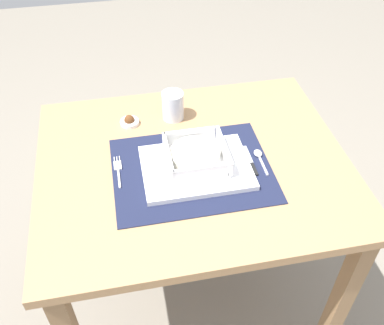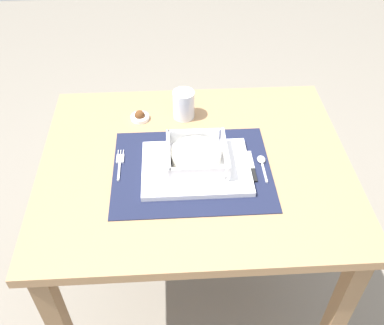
{
  "view_description": "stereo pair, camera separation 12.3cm",
  "coord_description": "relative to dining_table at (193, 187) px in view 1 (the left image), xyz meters",
  "views": [
    {
      "loc": [
        -0.18,
        -0.92,
        1.61
      ],
      "look_at": [
        -0.01,
        -0.04,
        0.77
      ],
      "focal_mm": 40.77,
      "sensor_mm": 36.0,
      "label": 1
    },
    {
      "loc": [
        -0.06,
        -0.93,
        1.61
      ],
      "look_at": [
        -0.01,
        -0.04,
        0.77
      ],
      "focal_mm": 40.77,
      "sensor_mm": 36.0,
      "label": 2
    }
  ],
  "objects": [
    {
      "name": "ground_plane",
      "position": [
        0.0,
        0.0,
        -0.63
      ],
      "size": [
        6.0,
        6.0,
        0.0
      ],
      "primitive_type": "plane",
      "color": "gray"
    },
    {
      "name": "dining_table",
      "position": [
        0.0,
        0.0,
        0.0
      ],
      "size": [
        0.91,
        0.75,
        0.74
      ],
      "color": "#A37A51",
      "rests_on": "ground"
    },
    {
      "name": "placemat",
      "position": [
        -0.01,
        -0.04,
        0.11
      ],
      "size": [
        0.45,
        0.35,
        0.0
      ],
      "primitive_type": "cube",
      "color": "#191E38",
      "rests_on": "dining_table"
    },
    {
      "name": "serving_plate",
      "position": [
        0.0,
        -0.04,
        0.12
      ],
      "size": [
        0.31,
        0.23,
        0.02
      ],
      "primitive_type": "cube",
      "color": "white",
      "rests_on": "placemat"
    },
    {
      "name": "porridge_bowl",
      "position": [
        0.0,
        -0.02,
        0.15
      ],
      "size": [
        0.17,
        0.17,
        0.05
      ],
      "color": "white",
      "rests_on": "serving_plate"
    },
    {
      "name": "fork",
      "position": [
        -0.22,
        0.0,
        0.11
      ],
      "size": [
        0.02,
        0.13,
        0.0
      ],
      "rotation": [
        0.0,
        0.0,
        -0.02
      ],
      "color": "silver",
      "rests_on": "placemat"
    },
    {
      "name": "spoon",
      "position": [
        0.19,
        -0.02,
        0.12
      ],
      "size": [
        0.02,
        0.11,
        0.01
      ],
      "rotation": [
        0.0,
        0.0,
        0.0
      ],
      "color": "silver",
      "rests_on": "placemat"
    },
    {
      "name": "butter_knife",
      "position": [
        0.16,
        -0.04,
        0.12
      ],
      "size": [
        0.01,
        0.13,
        0.01
      ],
      "rotation": [
        0.0,
        0.0,
        -0.08
      ],
      "color": "black",
      "rests_on": "placemat"
    },
    {
      "name": "drinking_glass",
      "position": [
        -0.02,
        0.22,
        0.15
      ],
      "size": [
        0.07,
        0.07,
        0.09
      ],
      "color": "white",
      "rests_on": "dining_table"
    },
    {
      "name": "condiment_saucer",
      "position": [
        -0.17,
        0.21,
        0.12
      ],
      "size": [
        0.06,
        0.06,
        0.03
      ],
      "color": "white",
      "rests_on": "dining_table"
    }
  ]
}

